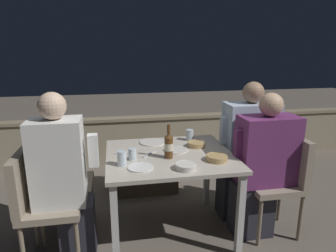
{
  "coord_description": "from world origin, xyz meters",
  "views": [
    {
      "loc": [
        -0.43,
        -2.29,
        1.58
      ],
      "look_at": [
        0.0,
        0.07,
        0.94
      ],
      "focal_mm": 32.0,
      "sensor_mm": 36.0,
      "label": 1
    }
  ],
  "objects_px": {
    "person_white_polo": "(64,179)",
    "person_purple_stripe": "(262,167)",
    "chair_left_far": "(55,176)",
    "person_blue_shirt": "(246,151)",
    "chair_right_near": "(282,174)",
    "chair_left_near": "(38,197)",
    "chair_right_far": "(264,161)",
    "beer_bottle": "(169,145)"
  },
  "relations": [
    {
      "from": "chair_left_near",
      "to": "person_blue_shirt",
      "type": "relative_size",
      "value": 0.67
    },
    {
      "from": "person_purple_stripe",
      "to": "chair_right_near",
      "type": "bearing_deg",
      "value": 0.0
    },
    {
      "from": "chair_left_near",
      "to": "chair_right_near",
      "type": "xyz_separation_m",
      "value": [
        1.95,
        0.04,
        0.0
      ]
    },
    {
      "from": "beer_bottle",
      "to": "person_white_polo",
      "type": "bearing_deg",
      "value": -172.28
    },
    {
      "from": "chair_left_far",
      "to": "person_blue_shirt",
      "type": "relative_size",
      "value": 0.67
    },
    {
      "from": "chair_left_near",
      "to": "chair_right_far",
      "type": "bearing_deg",
      "value": 10.16
    },
    {
      "from": "person_white_polo",
      "to": "chair_right_near",
      "type": "height_order",
      "value": "person_white_polo"
    },
    {
      "from": "person_purple_stripe",
      "to": "chair_left_far",
      "type": "bearing_deg",
      "value": 170.06
    },
    {
      "from": "chair_left_near",
      "to": "chair_right_far",
      "type": "relative_size",
      "value": 1.0
    },
    {
      "from": "chair_left_near",
      "to": "beer_bottle",
      "type": "distance_m",
      "value": 1.03
    },
    {
      "from": "person_purple_stripe",
      "to": "chair_right_far",
      "type": "distance_m",
      "value": 0.37
    },
    {
      "from": "person_white_polo",
      "to": "chair_right_far",
      "type": "xyz_separation_m",
      "value": [
        1.75,
        0.35,
        -0.12
      ]
    },
    {
      "from": "chair_left_near",
      "to": "person_blue_shirt",
      "type": "xyz_separation_m",
      "value": [
        1.75,
        0.35,
        0.11
      ]
    },
    {
      "from": "person_white_polo",
      "to": "chair_right_far",
      "type": "height_order",
      "value": "person_white_polo"
    },
    {
      "from": "chair_left_near",
      "to": "chair_left_far",
      "type": "relative_size",
      "value": 1.0
    },
    {
      "from": "chair_left_far",
      "to": "chair_right_far",
      "type": "distance_m",
      "value": 1.89
    },
    {
      "from": "person_white_polo",
      "to": "person_purple_stripe",
      "type": "height_order",
      "value": "person_white_polo"
    },
    {
      "from": "chair_left_far",
      "to": "person_blue_shirt",
      "type": "height_order",
      "value": "person_blue_shirt"
    },
    {
      "from": "person_purple_stripe",
      "to": "chair_left_near",
      "type": "bearing_deg",
      "value": -178.65
    },
    {
      "from": "chair_left_near",
      "to": "chair_left_far",
      "type": "bearing_deg",
      "value": 80.38
    },
    {
      "from": "person_white_polo",
      "to": "person_purple_stripe",
      "type": "xyz_separation_m",
      "value": [
        1.57,
        0.04,
        -0.04
      ]
    },
    {
      "from": "chair_right_far",
      "to": "person_blue_shirt",
      "type": "height_order",
      "value": "person_blue_shirt"
    },
    {
      "from": "person_purple_stripe",
      "to": "person_blue_shirt",
      "type": "relative_size",
      "value": 0.96
    },
    {
      "from": "chair_right_far",
      "to": "person_purple_stripe",
      "type": "bearing_deg",
      "value": -121.6
    },
    {
      "from": "person_white_polo",
      "to": "person_blue_shirt",
      "type": "bearing_deg",
      "value": 12.59
    },
    {
      "from": "person_purple_stripe",
      "to": "chair_right_far",
      "type": "bearing_deg",
      "value": 58.4
    },
    {
      "from": "chair_right_near",
      "to": "person_purple_stripe",
      "type": "distance_m",
      "value": 0.21
    },
    {
      "from": "chair_left_far",
      "to": "person_blue_shirt",
      "type": "distance_m",
      "value": 1.7
    },
    {
      "from": "chair_right_near",
      "to": "beer_bottle",
      "type": "height_order",
      "value": "beer_bottle"
    },
    {
      "from": "chair_left_near",
      "to": "chair_left_far",
      "type": "xyz_separation_m",
      "value": [
        0.06,
        0.34,
        0.0
      ]
    },
    {
      "from": "person_blue_shirt",
      "to": "beer_bottle",
      "type": "xyz_separation_m",
      "value": [
        -0.77,
        -0.24,
        0.19
      ]
    },
    {
      "from": "beer_bottle",
      "to": "person_purple_stripe",
      "type": "bearing_deg",
      "value": -4.83
    },
    {
      "from": "chair_left_far",
      "to": "chair_right_far",
      "type": "height_order",
      "value": "same"
    },
    {
      "from": "chair_right_near",
      "to": "chair_right_far",
      "type": "bearing_deg",
      "value": 90.99
    },
    {
      "from": "person_white_polo",
      "to": "chair_left_far",
      "type": "distance_m",
      "value": 0.39
    },
    {
      "from": "chair_left_near",
      "to": "chair_right_far",
      "type": "distance_m",
      "value": 1.98
    },
    {
      "from": "chair_left_near",
      "to": "person_white_polo",
      "type": "xyz_separation_m",
      "value": [
        0.19,
        -0.0,
        0.12
      ]
    },
    {
      "from": "chair_left_near",
      "to": "person_purple_stripe",
      "type": "relative_size",
      "value": 0.7
    },
    {
      "from": "person_blue_shirt",
      "to": "chair_right_near",
      "type": "bearing_deg",
      "value": -57.22
    },
    {
      "from": "chair_right_near",
      "to": "person_purple_stripe",
      "type": "relative_size",
      "value": 0.7
    },
    {
      "from": "person_blue_shirt",
      "to": "beer_bottle",
      "type": "bearing_deg",
      "value": -162.62
    },
    {
      "from": "person_white_polo",
      "to": "chair_left_far",
      "type": "xyz_separation_m",
      "value": [
        -0.13,
        0.34,
        -0.12
      ]
    }
  ]
}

